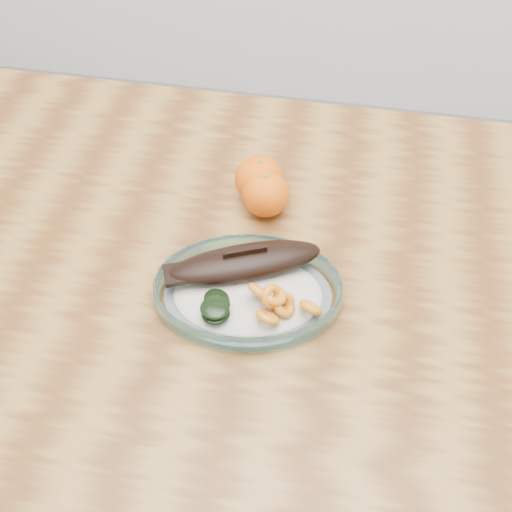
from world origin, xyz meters
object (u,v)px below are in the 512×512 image
object	(u,v)px
dining_table	(261,303)
orange_left	(259,179)
orange_right	(266,194)
plated_meal	(248,289)

from	to	relation	value
dining_table	orange_left	distance (m)	0.19
orange_right	plated_meal	bearing A→B (deg)	-88.26
dining_table	orange_right	distance (m)	0.17
dining_table	plated_meal	world-z (taller)	plated_meal
dining_table	orange_right	bearing A→B (deg)	96.66
plated_meal	orange_left	distance (m)	0.20
plated_meal	orange_right	bearing A→B (deg)	82.59
orange_left	orange_right	size ratio (longest dim) A/B	1.06
plated_meal	orange_right	distance (m)	0.17
plated_meal	orange_right	xyz separation A→B (m)	(-0.01, 0.17, 0.02)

